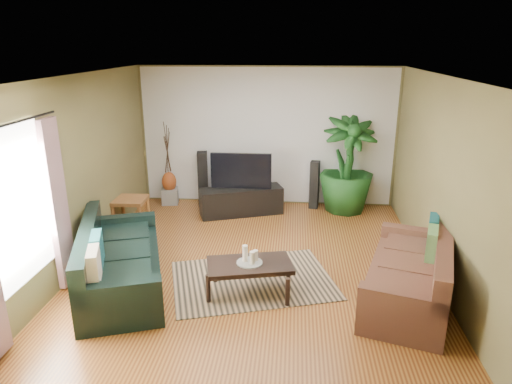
# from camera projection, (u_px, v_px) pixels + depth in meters

# --- Properties ---
(floor) EXTENTS (5.50, 5.50, 0.00)m
(floor) POSITION_uv_depth(u_px,v_px,m) (255.00, 264.00, 6.73)
(floor) COLOR #9B6228
(floor) RESTS_ON ground
(ceiling) EXTENTS (5.50, 5.50, 0.00)m
(ceiling) POSITION_uv_depth(u_px,v_px,m) (255.00, 76.00, 5.89)
(ceiling) COLOR white
(ceiling) RESTS_ON ground
(wall_back) EXTENTS (5.00, 0.00, 5.00)m
(wall_back) POSITION_uv_depth(u_px,v_px,m) (267.00, 137.00, 8.92)
(wall_back) COLOR olive
(wall_back) RESTS_ON ground
(wall_front) EXTENTS (5.00, 0.00, 5.00)m
(wall_front) POSITION_uv_depth(u_px,v_px,m) (225.00, 270.00, 3.71)
(wall_front) COLOR olive
(wall_front) RESTS_ON ground
(wall_left) EXTENTS (0.00, 5.50, 5.50)m
(wall_left) POSITION_uv_depth(u_px,v_px,m) (81.00, 172.00, 6.52)
(wall_left) COLOR olive
(wall_left) RESTS_ON ground
(wall_right) EXTENTS (0.00, 5.50, 5.50)m
(wall_right) POSITION_uv_depth(u_px,v_px,m) (440.00, 180.00, 6.11)
(wall_right) COLOR olive
(wall_right) RESTS_ON ground
(backwall_panel) EXTENTS (4.90, 0.00, 4.90)m
(backwall_panel) POSITION_uv_depth(u_px,v_px,m) (267.00, 137.00, 8.91)
(backwall_panel) COLOR white
(backwall_panel) RESTS_ON ground
(window_pane) EXTENTS (0.00, 1.80, 1.80)m
(window_pane) POSITION_uv_depth(u_px,v_px,m) (16.00, 207.00, 4.99)
(window_pane) COLOR white
(window_pane) RESTS_ON ground
(curtain_far) EXTENTS (0.08, 0.35, 2.20)m
(curtain_far) POSITION_uv_depth(u_px,v_px,m) (58.00, 205.00, 5.77)
(curtain_far) COLOR gray
(curtain_far) RESTS_ON ground
(curtain_rod) EXTENTS (0.03, 1.90, 0.03)m
(curtain_rod) POSITION_uv_depth(u_px,v_px,m) (7.00, 125.00, 4.70)
(curtain_rod) COLOR black
(curtain_rod) RESTS_ON ground
(sofa_left) EXTENTS (1.66, 2.46, 0.85)m
(sofa_left) POSITION_uv_depth(u_px,v_px,m) (121.00, 256.00, 6.02)
(sofa_left) COLOR black
(sofa_left) RESTS_ON floor
(sofa_right) EXTENTS (1.50, 2.24, 0.85)m
(sofa_right) POSITION_uv_depth(u_px,v_px,m) (409.00, 268.00, 5.69)
(sofa_right) COLOR brown
(sofa_right) RESTS_ON floor
(area_rug) EXTENTS (2.49, 2.08, 0.01)m
(area_rug) POSITION_uv_depth(u_px,v_px,m) (253.00, 280.00, 6.26)
(area_rug) COLOR tan
(area_rug) RESTS_ON floor
(coffee_table) EXTENTS (1.17, 0.81, 0.44)m
(coffee_table) POSITION_uv_depth(u_px,v_px,m) (250.00, 278.00, 5.87)
(coffee_table) COLOR black
(coffee_table) RESTS_ON floor
(candle_tray) EXTENTS (0.33, 0.33, 0.01)m
(candle_tray) POSITION_uv_depth(u_px,v_px,m) (250.00, 263.00, 5.80)
(candle_tray) COLOR gray
(candle_tray) RESTS_ON coffee_table
(candle_tall) EXTENTS (0.07, 0.07, 0.21)m
(candle_tall) POSITION_uv_depth(u_px,v_px,m) (245.00, 253.00, 5.80)
(candle_tall) COLOR white
(candle_tall) RESTS_ON candle_tray
(candle_mid) EXTENTS (0.07, 0.07, 0.17)m
(candle_mid) POSITION_uv_depth(u_px,v_px,m) (252.00, 258.00, 5.73)
(candle_mid) COLOR beige
(candle_mid) RESTS_ON candle_tray
(candle_short) EXTENTS (0.07, 0.07, 0.14)m
(candle_short) POSITION_uv_depth(u_px,v_px,m) (255.00, 255.00, 5.83)
(candle_short) COLOR beige
(candle_short) RESTS_ON candle_tray
(tv_stand) EXTENTS (1.60, 0.95, 0.51)m
(tv_stand) POSITION_uv_depth(u_px,v_px,m) (241.00, 201.00, 8.61)
(tv_stand) COLOR black
(tv_stand) RESTS_ON floor
(television) EXTENTS (1.13, 0.06, 0.67)m
(television) POSITION_uv_depth(u_px,v_px,m) (241.00, 171.00, 8.45)
(television) COLOR black
(television) RESTS_ON tv_stand
(speaker_left) EXTENTS (0.23, 0.25, 1.08)m
(speaker_left) POSITION_uv_depth(u_px,v_px,m) (203.00, 179.00, 9.03)
(speaker_left) COLOR black
(speaker_left) RESTS_ON floor
(speaker_right) EXTENTS (0.20, 0.22, 0.94)m
(speaker_right) POSITION_uv_depth(u_px,v_px,m) (314.00, 185.00, 8.88)
(speaker_right) COLOR black
(speaker_right) RESTS_ON floor
(potted_plant) EXTENTS (1.23, 1.23, 1.83)m
(potted_plant) POSITION_uv_depth(u_px,v_px,m) (347.00, 165.00, 8.60)
(potted_plant) COLOR #174718
(potted_plant) RESTS_ON floor
(plant_pot) EXTENTS (0.34, 0.34, 0.26)m
(plant_pot) POSITION_uv_depth(u_px,v_px,m) (345.00, 204.00, 8.84)
(plant_pot) COLOR black
(plant_pot) RESTS_ON floor
(pedestal) EXTENTS (0.36, 0.36, 0.31)m
(pedestal) POSITION_uv_depth(u_px,v_px,m) (170.00, 196.00, 9.21)
(pedestal) COLOR gray
(pedestal) RESTS_ON floor
(vase) EXTENTS (0.29, 0.29, 0.40)m
(vase) POSITION_uv_depth(u_px,v_px,m) (169.00, 182.00, 9.12)
(vase) COLOR #96421B
(vase) RESTS_ON pedestal
(side_table) EXTENTS (0.55, 0.55, 0.57)m
(side_table) POSITION_uv_depth(u_px,v_px,m) (131.00, 214.00, 7.89)
(side_table) COLOR brown
(side_table) RESTS_ON floor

